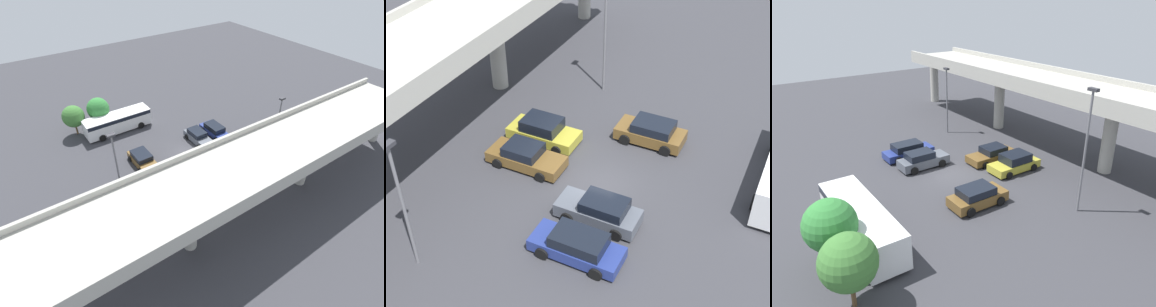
# 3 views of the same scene
# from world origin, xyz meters

# --- Properties ---
(ground_plane) EXTENTS (93.59, 93.59, 0.00)m
(ground_plane) POSITION_xyz_m (0.00, 0.00, 0.00)
(ground_plane) COLOR #38383D
(highway_overpass) EXTENTS (44.84, 6.98, 7.45)m
(highway_overpass) POSITION_xyz_m (0.00, 11.55, 6.13)
(highway_overpass) COLOR #ADAAA0
(highway_overpass) RESTS_ON ground_plane
(parked_car_0) EXTENTS (2.07, 4.73, 1.48)m
(parked_car_0) POSITION_xyz_m (-5.41, -1.19, 0.72)
(parked_car_0) COLOR navy
(parked_car_0) RESTS_ON ground_plane
(parked_car_1) EXTENTS (2.05, 4.53, 1.56)m
(parked_car_1) POSITION_xyz_m (-2.65, -1.15, 0.74)
(parked_car_1) COLOR #515660
(parked_car_1) RESTS_ON ground_plane
(parked_car_2) EXTENTS (2.17, 4.75, 1.44)m
(parked_car_2) POSITION_xyz_m (-0.19, 4.88, 0.67)
(parked_car_2) COLOR brown
(parked_car_2) RESTS_ON ground_plane
(parked_car_3) EXTENTS (2.25, 4.60, 1.60)m
(parked_car_3) POSITION_xyz_m (2.56, 5.20, 0.74)
(parked_car_3) COLOR gold
(parked_car_3) RESTS_ON ground_plane
(parked_car_4) EXTENTS (2.24, 4.35, 1.53)m
(parked_car_4) POSITION_xyz_m (5.47, -1.08, 0.75)
(parked_car_4) COLOR brown
(parked_car_4) RESTS_ON ground_plane
(lamp_post_near_aisle) EXTENTS (0.70, 0.35, 8.98)m
(lamp_post_near_aisle) POSITION_xyz_m (10.23, 4.39, 5.19)
(lamp_post_near_aisle) COLOR slate
(lamp_post_near_aisle) RESTS_ON ground_plane
(lamp_post_mid_lot) EXTENTS (0.70, 0.35, 7.26)m
(lamp_post_mid_lot) POSITION_xyz_m (-9.26, 5.72, 4.30)
(lamp_post_mid_lot) COLOR slate
(lamp_post_mid_lot) RESTS_ON ground_plane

